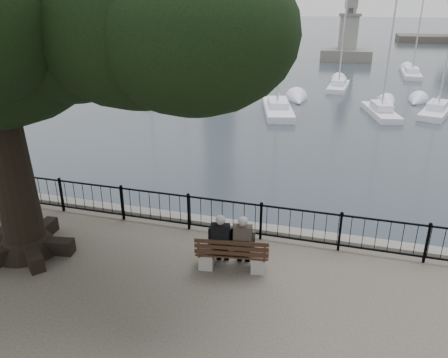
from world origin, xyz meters
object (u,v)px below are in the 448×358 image
(lion_monument, at_px, (348,41))
(bench, at_px, (232,258))
(person_left, at_px, (221,242))
(tree, at_px, (18,7))
(person_right, at_px, (243,243))

(lion_monument, bearing_deg, bench, -91.58)
(person_left, bearing_deg, tree, -171.65)
(person_right, distance_m, tree, 6.85)
(person_left, relative_size, person_right, 1.00)
(lion_monument, bearing_deg, tree, -96.54)
(person_left, relative_size, lion_monument, 0.16)
(person_left, distance_m, person_right, 0.51)
(person_right, xyz_separation_m, tree, (-4.54, -0.67, 5.08))
(bench, xyz_separation_m, person_right, (0.22, 0.13, 0.34))
(person_left, bearing_deg, lion_monument, 88.09)
(bench, bearing_deg, person_left, 169.02)
(person_right, xyz_separation_m, lion_monument, (1.13, 48.85, 0.55))
(tree, relative_size, lion_monument, 1.22)
(person_left, relative_size, tree, 0.13)
(bench, height_order, lion_monument, lion_monument)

